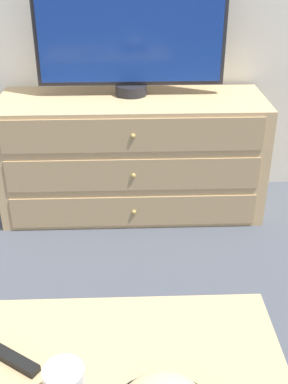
% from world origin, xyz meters
% --- Properties ---
extents(ground_plane, '(12.00, 12.00, 0.00)m').
position_xyz_m(ground_plane, '(0.00, 0.00, 0.00)').
color(ground_plane, '#474C56').
extents(dresser, '(1.36, 0.49, 0.62)m').
position_xyz_m(dresser, '(0.02, -0.27, 0.31)').
color(dresser, tan).
rests_on(dresser, ground_plane).
extents(tv, '(0.94, 0.16, 0.70)m').
position_xyz_m(tv, '(0.01, -0.19, 0.99)').
color(tv, '#232328').
rests_on(tv, dresser).
extents(remote_control, '(0.14, 0.11, 0.02)m').
position_xyz_m(remote_control, '(-0.29, -1.80, 0.48)').
color(remote_control, black).
rests_on(remote_control, coffee_table).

